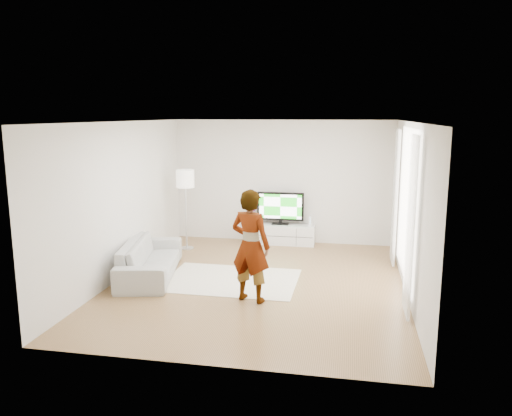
% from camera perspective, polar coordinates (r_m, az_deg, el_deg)
% --- Properties ---
extents(floor, '(6.00, 6.00, 0.00)m').
position_cam_1_polar(floor, '(8.88, 0.25, -8.55)').
color(floor, '#9B7246').
rests_on(floor, ground).
extents(ceiling, '(6.00, 6.00, 0.00)m').
position_cam_1_polar(ceiling, '(8.38, 0.27, 9.83)').
color(ceiling, white).
rests_on(ceiling, wall_back).
extents(wall_left, '(0.02, 6.00, 2.80)m').
position_cam_1_polar(wall_left, '(9.30, -15.07, 0.88)').
color(wall_left, silver).
rests_on(wall_left, floor).
extents(wall_right, '(0.02, 6.00, 2.80)m').
position_cam_1_polar(wall_right, '(8.44, 17.20, -0.21)').
color(wall_right, silver).
rests_on(wall_right, floor).
extents(wall_back, '(5.00, 0.02, 2.80)m').
position_cam_1_polar(wall_back, '(11.45, 3.00, 3.02)').
color(wall_back, silver).
rests_on(wall_back, floor).
extents(wall_front, '(5.00, 0.02, 2.80)m').
position_cam_1_polar(wall_front, '(5.67, -5.29, -4.98)').
color(wall_front, silver).
rests_on(wall_front, floor).
extents(window, '(0.01, 2.60, 2.50)m').
position_cam_1_polar(window, '(8.72, 16.87, 0.48)').
color(window, white).
rests_on(window, wall_right).
extents(curtain_near, '(0.04, 0.70, 2.60)m').
position_cam_1_polar(curtain_near, '(7.46, 17.24, -1.99)').
color(curtain_near, white).
rests_on(curtain_near, floor).
extents(curtain_far, '(0.04, 0.70, 2.60)m').
position_cam_1_polar(curtain_far, '(10.01, 15.63, 1.23)').
color(curtain_far, white).
rests_on(curtain_far, floor).
extents(media_console, '(1.59, 0.45, 0.45)m').
position_cam_1_polar(media_console, '(11.44, 2.76, -2.99)').
color(media_console, white).
rests_on(media_console, floor).
extents(television, '(1.06, 0.21, 0.74)m').
position_cam_1_polar(television, '(11.33, 2.81, 0.11)').
color(television, black).
rests_on(television, media_console).
extents(game_console, '(0.08, 0.17, 0.23)m').
position_cam_1_polar(game_console, '(11.29, 6.27, -1.46)').
color(game_console, white).
rests_on(game_console, media_console).
extents(potted_plant, '(0.25, 0.25, 0.39)m').
position_cam_1_polar(potted_plant, '(11.45, -0.56, -0.80)').
color(potted_plant, '#3F7238').
rests_on(potted_plant, media_console).
extents(rug, '(2.35, 1.71, 0.01)m').
position_cam_1_polar(rug, '(9.01, -2.86, -8.23)').
color(rug, silver).
rests_on(rug, floor).
extents(player, '(0.75, 0.60, 1.79)m').
position_cam_1_polar(player, '(7.79, -0.63, -4.33)').
color(player, '#334772').
rests_on(player, rug).
extents(sofa, '(1.31, 2.36, 0.65)m').
position_cam_1_polar(sofa, '(9.37, -11.99, -5.66)').
color(sofa, '#A7A7A3').
rests_on(sofa, floor).
extents(floor_lamp, '(0.39, 0.39, 1.75)m').
position_cam_1_polar(floor_lamp, '(10.87, -8.09, 2.93)').
color(floor_lamp, silver).
rests_on(floor_lamp, floor).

